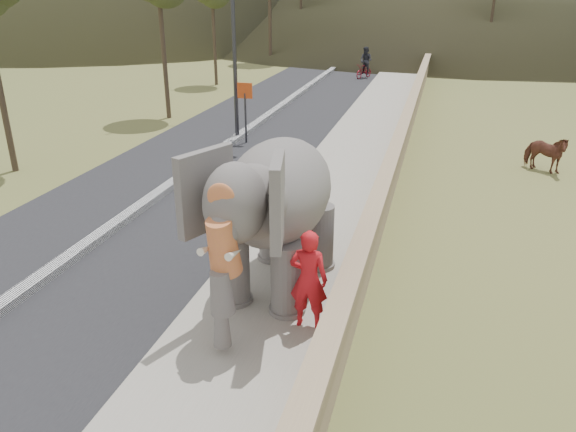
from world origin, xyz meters
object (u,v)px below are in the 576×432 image
at_px(motorcyclist, 365,66).
at_px(elephant_and_man, 279,213).
at_px(lamppost, 241,14).
at_px(cow, 545,153).

bearing_deg(motorcyclist, elephant_and_man, -85.45).
distance_m(lamppost, elephant_and_man, 12.51).
distance_m(cow, motorcyclist, 20.48).
height_order(lamppost, motorcyclist, lamppost).
bearing_deg(motorcyclist, lamppost, -97.97).
relative_size(lamppost, motorcyclist, 3.89).
bearing_deg(elephant_and_man, motorcyclist, 94.55).
xyz_separation_m(cow, elephant_and_man, (-6.45, -10.03, 1.09)).
xyz_separation_m(lamppost, elephant_and_man, (4.71, -11.16, -3.13)).
bearing_deg(motorcyclist, cow, -64.79).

